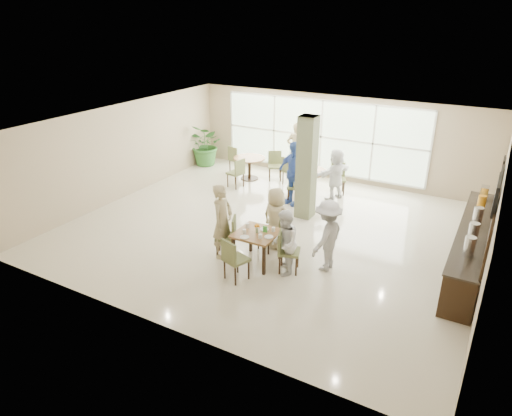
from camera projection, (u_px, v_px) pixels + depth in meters
The scene contains 23 objects.
ground at pixel (272, 229), 11.92m from camera, with size 10.00×10.00×0.00m, color beige.
room_shell at pixel (273, 167), 11.24m from camera, with size 10.00×10.00×10.00m.
window_bank at pixel (321, 137), 15.15m from camera, with size 7.00×0.04×7.00m.
column at pixel (307, 168), 12.14m from camera, with size 0.45×0.45×2.80m, color #616A4A.
main_table at pixel (257, 237), 10.10m from camera, with size 0.91×0.91×0.75m.
round_table_left at pixel (249, 163), 15.28m from camera, with size 1.06×1.06×0.75m.
round_table_right at pixel (307, 176), 14.01m from camera, with size 1.20×1.20×0.75m.
chairs_main_table at pixel (255, 244), 10.15m from camera, with size 2.17×2.08×0.95m.
chairs_table_left at pixel (249, 166), 15.27m from camera, with size 2.11×1.84×0.95m.
chairs_table_right at pixel (308, 179), 14.11m from camera, with size 2.18×1.84×0.95m.
tabletop_clutter at pixel (258, 231), 10.00m from camera, with size 0.78×0.74×0.21m.
buffet_counter at pixel (473, 244), 9.99m from camera, with size 0.64×4.70×1.95m.
wall_tv at pixel (497, 194), 8.36m from camera, with size 0.06×1.00×0.58m.
framed_art_a at pixel (499, 183), 9.76m from camera, with size 0.05×0.55×0.70m.
framed_art_b at pixel (501, 173), 10.40m from camera, with size 0.05×0.55×0.70m.
potted_plant at pixel (207, 145), 16.57m from camera, with size 1.38×1.38×1.53m, color #2E6628.
teen_left at pixel (223, 221), 10.31m from camera, with size 0.64×0.42×1.75m, color tan.
teen_far at pixel (276, 218), 10.76m from camera, with size 0.74×0.40×1.50m, color tan.
teen_right at pixel (284, 243), 9.66m from camera, with size 0.71×0.55×1.46m, color white.
teen_standing at pixel (327, 236), 9.79m from camera, with size 1.04×0.60×1.61m, color #A0A0A2.
adult_a at pixel (293, 173), 13.15m from camera, with size 1.10×0.63×1.88m, color #3A5BB0.
adult_b at pixel (336, 174), 13.56m from camera, with size 1.44×0.62×1.55m, color white.
adult_standing at pixel (297, 151), 15.17m from camera, with size 0.71×0.46×1.93m, color tan.
Camera 1 is at (4.89, -9.54, 5.24)m, focal length 32.00 mm.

